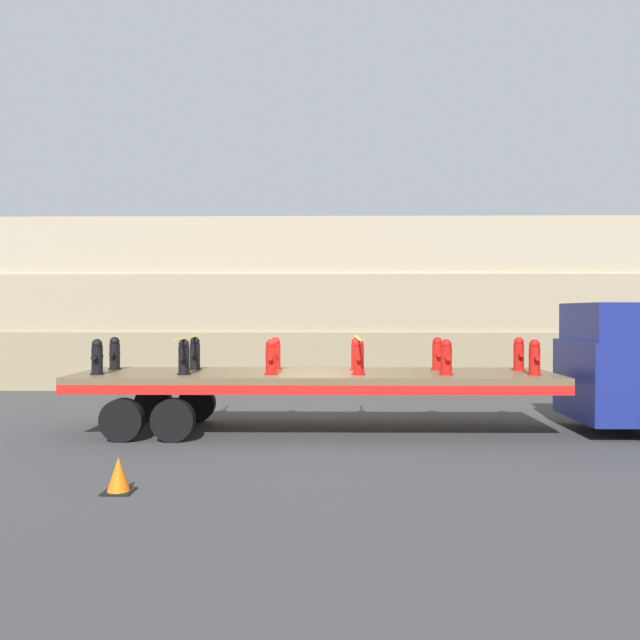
% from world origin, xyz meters
% --- Properties ---
extents(ground_plane, '(120.00, 120.00, 0.00)m').
position_xyz_m(ground_plane, '(0.00, 0.00, 0.00)').
color(ground_plane, '#38383A').
extents(rock_cliff, '(60.00, 3.30, 6.05)m').
position_xyz_m(rock_cliff, '(0.00, 8.74, 3.02)').
color(rock_cliff, gray).
rests_on(rock_cliff, ground_plane).
extents(truck_cab, '(2.23, 2.61, 2.93)m').
position_xyz_m(truck_cab, '(7.01, 0.00, 1.46)').
color(truck_cab, navy).
rests_on(truck_cab, ground_plane).
extents(flatbed_trailer, '(10.80, 2.65, 1.35)m').
position_xyz_m(flatbed_trailer, '(-0.63, 0.00, 1.12)').
color(flatbed_trailer, brown).
rests_on(flatbed_trailer, ground_plane).
extents(fire_hydrant_black_near_0, '(0.30, 0.48, 0.79)m').
position_xyz_m(fire_hydrant_black_near_0, '(-4.80, -0.56, 1.73)').
color(fire_hydrant_black_near_0, black).
rests_on(fire_hydrant_black_near_0, flatbed_trailer).
extents(fire_hydrant_black_far_0, '(0.30, 0.48, 0.79)m').
position_xyz_m(fire_hydrant_black_far_0, '(-4.80, 0.56, 1.73)').
color(fire_hydrant_black_far_0, black).
rests_on(fire_hydrant_black_far_0, flatbed_trailer).
extents(fire_hydrant_black_near_1, '(0.30, 0.48, 0.79)m').
position_xyz_m(fire_hydrant_black_near_1, '(-2.88, -0.56, 1.73)').
color(fire_hydrant_black_near_1, black).
rests_on(fire_hydrant_black_near_1, flatbed_trailer).
extents(fire_hydrant_black_far_1, '(0.30, 0.48, 0.79)m').
position_xyz_m(fire_hydrant_black_far_1, '(-2.88, 0.56, 1.73)').
color(fire_hydrant_black_far_1, black).
rests_on(fire_hydrant_black_far_1, flatbed_trailer).
extents(fire_hydrant_red_near_2, '(0.30, 0.48, 0.79)m').
position_xyz_m(fire_hydrant_red_near_2, '(-0.96, -0.56, 1.73)').
color(fire_hydrant_red_near_2, red).
rests_on(fire_hydrant_red_near_2, flatbed_trailer).
extents(fire_hydrant_red_far_2, '(0.30, 0.48, 0.79)m').
position_xyz_m(fire_hydrant_red_far_2, '(-0.96, 0.56, 1.73)').
color(fire_hydrant_red_far_2, red).
rests_on(fire_hydrant_red_far_2, flatbed_trailer).
extents(fire_hydrant_red_near_3, '(0.30, 0.48, 0.79)m').
position_xyz_m(fire_hydrant_red_near_3, '(0.96, -0.56, 1.73)').
color(fire_hydrant_red_near_3, red).
rests_on(fire_hydrant_red_near_3, flatbed_trailer).
extents(fire_hydrant_red_far_3, '(0.30, 0.48, 0.79)m').
position_xyz_m(fire_hydrant_red_far_3, '(0.96, 0.56, 1.73)').
color(fire_hydrant_red_far_3, red).
rests_on(fire_hydrant_red_far_3, flatbed_trailer).
extents(fire_hydrant_red_near_4, '(0.30, 0.48, 0.79)m').
position_xyz_m(fire_hydrant_red_near_4, '(2.88, -0.56, 1.73)').
color(fire_hydrant_red_near_4, red).
rests_on(fire_hydrant_red_near_4, flatbed_trailer).
extents(fire_hydrant_red_far_4, '(0.30, 0.48, 0.79)m').
position_xyz_m(fire_hydrant_red_far_4, '(2.88, 0.56, 1.73)').
color(fire_hydrant_red_far_4, red).
rests_on(fire_hydrant_red_far_4, flatbed_trailer).
extents(fire_hydrant_red_near_5, '(0.30, 0.48, 0.79)m').
position_xyz_m(fire_hydrant_red_near_5, '(4.80, -0.56, 1.73)').
color(fire_hydrant_red_near_5, red).
rests_on(fire_hydrant_red_near_5, flatbed_trailer).
extents(fire_hydrant_red_far_5, '(0.30, 0.48, 0.79)m').
position_xyz_m(fire_hydrant_red_far_5, '(4.80, 0.56, 1.73)').
color(fire_hydrant_red_far_5, red).
rests_on(fire_hydrant_red_far_5, flatbed_trailer).
extents(cargo_strap_rear, '(0.05, 2.76, 0.01)m').
position_xyz_m(cargo_strap_rear, '(-2.88, 0.00, 2.14)').
color(cargo_strap_rear, yellow).
rests_on(cargo_strap_rear, fire_hydrant_black_near_1).
extents(cargo_strap_middle, '(0.05, 2.76, 0.01)m').
position_xyz_m(cargo_strap_middle, '(0.96, 0.00, 2.14)').
color(cargo_strap_middle, yellow).
rests_on(cargo_strap_middle, fire_hydrant_red_near_3).
extents(traffic_cone, '(0.44, 0.44, 0.54)m').
position_xyz_m(traffic_cone, '(-2.88, -4.85, 0.26)').
color(traffic_cone, black).
rests_on(traffic_cone, ground_plane).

